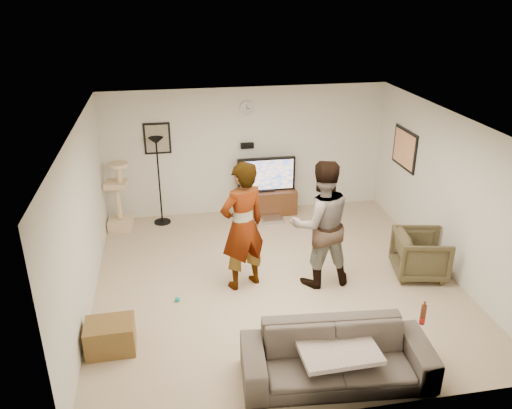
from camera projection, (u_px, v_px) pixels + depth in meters
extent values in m
cube|color=tan|center=(276.00, 280.00, 8.03)|extent=(5.50, 5.50, 0.02)
cube|color=white|center=(278.00, 123.00, 7.02)|extent=(5.50, 5.50, 0.02)
cube|color=silver|center=(247.00, 151.00, 10.00)|extent=(5.50, 0.04, 2.50)
cube|color=silver|center=(337.00, 318.00, 5.04)|extent=(5.50, 0.04, 2.50)
cube|color=silver|center=(83.00, 221.00, 7.08)|extent=(0.04, 5.50, 2.50)
cube|color=silver|center=(449.00, 194.00, 7.97)|extent=(0.04, 5.50, 2.50)
cylinder|color=white|center=(247.00, 108.00, 9.64)|extent=(0.26, 0.04, 0.26)
cube|color=black|center=(247.00, 146.00, 9.90)|extent=(0.25, 0.10, 0.10)
cube|color=gray|center=(157.00, 138.00, 9.57)|extent=(0.42, 0.03, 0.52)
cube|color=tan|center=(405.00, 149.00, 9.31)|extent=(0.03, 0.78, 0.62)
cube|color=#422513|center=(266.00, 202.00, 10.24)|extent=(1.18, 0.45, 0.49)
cube|color=silver|center=(272.00, 219.00, 9.98)|extent=(0.40, 0.30, 0.07)
cube|color=black|center=(266.00, 174.00, 10.01)|extent=(1.14, 0.08, 0.68)
cube|color=gold|center=(267.00, 175.00, 9.97)|extent=(1.05, 0.01, 0.60)
cylinder|color=black|center=(159.00, 182.00, 9.60)|extent=(0.32, 0.32, 1.69)
cube|color=#CDB188|center=(117.00, 196.00, 9.44)|extent=(0.46, 0.46, 1.33)
imported|color=#A0A1B7|center=(243.00, 226.00, 7.50)|extent=(0.86, 0.73, 2.00)
imported|color=navy|center=(321.00, 224.00, 7.59)|extent=(1.00, 0.80, 1.98)
imported|color=#484039|center=(337.00, 356.00, 5.91)|extent=(2.26, 1.04, 0.64)
cube|color=#BDA89C|center=(337.00, 348.00, 5.87)|extent=(0.92, 0.72, 0.06)
cylinder|color=#562615|center=(423.00, 315.00, 5.90)|extent=(0.06, 0.06, 0.25)
imported|color=#413A24|center=(421.00, 254.00, 8.03)|extent=(0.94, 0.92, 0.72)
cube|color=brown|center=(110.00, 336.00, 6.43)|extent=(0.61, 0.47, 0.40)
sphere|color=#119087|center=(177.00, 299.00, 7.46)|extent=(0.08, 0.08, 0.08)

